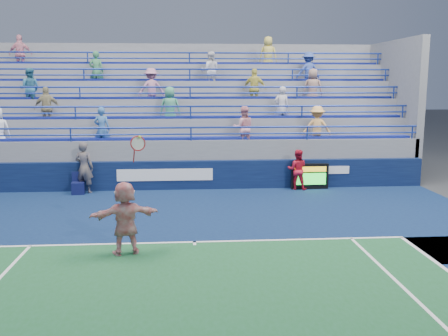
{
  "coord_description": "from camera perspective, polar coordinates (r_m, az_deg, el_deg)",
  "views": [
    {
      "loc": [
        -0.16,
        -12.26,
        4.06
      ],
      "look_at": [
        0.95,
        2.5,
        1.5
      ],
      "focal_mm": 40.0,
      "sensor_mm": 36.0,
      "label": 1
    }
  ],
  "objects": [
    {
      "name": "ground",
      "position": [
        12.91,
        -3.39,
        -8.53
      ],
      "size": [
        120.0,
        120.0,
        0.0
      ],
      "primitive_type": "plane",
      "color": "#333538"
    },
    {
      "name": "ball_girl",
      "position": [
        19.13,
        8.38,
        -0.19
      ],
      "size": [
        0.88,
        0.77,
        1.54
      ],
      "primitive_type": "imported",
      "rotation": [
        0.0,
        0.0,
        2.86
      ],
      "color": "red",
      "rests_on": "ground"
    },
    {
      "name": "judge_chair",
      "position": [
        19.0,
        -16.31,
        -2.13
      ],
      "size": [
        0.5,
        0.5,
        0.81
      ],
      "color": "#0C113D",
      "rests_on": "ground"
    },
    {
      "name": "sponsor_wall",
      "position": [
        19.08,
        -3.72,
        -0.8
      ],
      "size": [
        18.0,
        0.32,
        1.1
      ],
      "color": "#091235",
      "rests_on": "ground"
    },
    {
      "name": "serve_speed_board",
      "position": [
        19.31,
        9.77,
        -0.96
      ],
      "size": [
        1.43,
        0.19,
        0.99
      ],
      "color": "black",
      "rests_on": "ground"
    },
    {
      "name": "tennis_player",
      "position": [
        12.06,
        -11.22,
        -5.61
      ],
      "size": [
        1.72,
        0.94,
        2.85
      ],
      "color": "white",
      "rests_on": "ground"
    },
    {
      "name": "line_judge",
      "position": [
        19.01,
        -15.68,
        0.06
      ],
      "size": [
        0.81,
        0.65,
        1.92
      ],
      "primitive_type": "imported",
      "rotation": [
        0.0,
        0.0,
        2.84
      ],
      "color": "#161F3C",
      "rests_on": "ground"
    },
    {
      "name": "bleacher_stand",
      "position": [
        22.67,
        -3.87,
        3.43
      ],
      "size": [
        18.0,
        5.6,
        6.13
      ],
      "color": "slate",
      "rests_on": "ground"
    }
  ]
}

